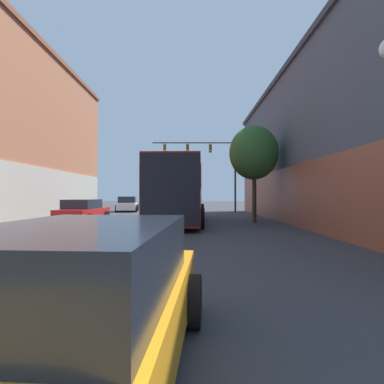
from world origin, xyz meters
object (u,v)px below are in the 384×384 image
object	(u,v)px
parked_car_left_near	(128,204)
street_tree_far	(254,153)
street_tree_near	(255,153)
bus	(180,190)
hatchback_foreground	(70,317)
traffic_signal_gantry	(209,158)
parked_car_left_mid	(84,212)

from	to	relation	value
parked_car_left_near	street_tree_far	distance (m)	15.85
street_tree_near	street_tree_far	bearing A→B (deg)	-108.27
bus	hatchback_foreground	bearing A→B (deg)	-178.87
hatchback_foreground	street_tree_far	world-z (taller)	street_tree_far
hatchback_foreground	parked_car_left_near	bearing A→B (deg)	15.22
hatchback_foreground	street_tree_near	xyz separation A→B (m)	(4.67, 15.31, 3.46)
parked_car_left_near	traffic_signal_gantry	xyz separation A→B (m)	(7.83, -1.03, 4.39)
bus	hatchback_foreground	size ratio (longest dim) A/B	2.17
bus	street_tree_near	xyz separation A→B (m)	(4.44, 0.31, 2.19)
hatchback_foreground	traffic_signal_gantry	xyz separation A→B (m)	(2.49, 25.84, 4.44)
parked_car_left_mid	street_tree_far	xyz separation A→B (m)	(9.78, 0.27, 3.40)
parked_car_left_near	traffic_signal_gantry	bearing A→B (deg)	-104.58
bus	street_tree_near	size ratio (longest dim) A/B	1.83
hatchback_foreground	parked_car_left_mid	bearing A→B (deg)	23.55
traffic_signal_gantry	street_tree_near	bearing A→B (deg)	-78.31
hatchback_foreground	street_tree_far	bearing A→B (deg)	-12.95
parked_car_left_mid	street_tree_far	size ratio (longest dim) A/B	0.77
parked_car_left_near	parked_car_left_mid	size ratio (longest dim) A/B	1.01
parked_car_left_near	street_tree_near	bearing A→B (deg)	-146.19
hatchback_foreground	traffic_signal_gantry	bearing A→B (deg)	-1.53
parked_car_left_near	street_tree_near	size ratio (longest dim) A/B	0.78
bus	hatchback_foreground	world-z (taller)	bus
bus	traffic_signal_gantry	bearing A→B (deg)	-9.77
street_tree_far	parked_car_left_near	bearing A→B (deg)	129.73
parked_car_left_mid	street_tree_near	bearing A→B (deg)	-83.23
bus	parked_car_left_mid	xyz separation A→B (m)	(-5.45, -0.31, -1.27)
street_tree_near	bus	bearing A→B (deg)	-175.95
parked_car_left_near	parked_car_left_mid	world-z (taller)	parked_car_left_near
parked_car_left_mid	street_tree_near	xyz separation A→B (m)	(9.89, 0.62, 3.46)
parked_car_left_mid	parked_car_left_near	bearing A→B (deg)	3.74
parked_car_left_near	street_tree_far	xyz separation A→B (m)	(9.90, -11.91, 3.36)
bus	parked_car_left_near	distance (m)	13.18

